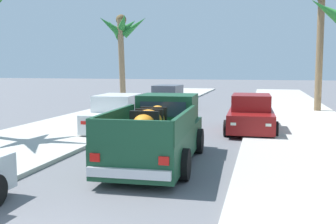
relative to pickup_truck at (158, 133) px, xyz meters
name	(u,v)px	position (x,y,z in m)	size (l,w,h in m)	color
sidewalk_left	(84,124)	(-5.10, 5.67, -0.75)	(4.74, 60.00, 0.12)	#B2AFA8
sidewalk_right	(306,133)	(4.52, 5.67, -0.75)	(4.74, 60.00, 0.12)	#B2AFA8
curb_left	(103,125)	(-4.13, 5.67, -0.76)	(0.16, 60.00, 0.10)	silver
curb_right	(281,132)	(3.56, 5.67, -0.76)	(0.16, 60.00, 0.10)	silver
pickup_truck	(158,133)	(0.00, 0.00, 0.00)	(2.39, 5.29, 1.80)	#19472D
car_left_near	(119,114)	(-2.94, 4.53, -0.10)	(2.16, 4.32, 1.54)	silver
car_left_mid	(168,98)	(-2.98, 13.12, -0.10)	(2.12, 4.30, 1.54)	#474C56
car_right_mid	(251,114)	(2.36, 5.85, -0.10)	(2.12, 4.30, 1.54)	maroon
palm_tree_right_mid	(122,34)	(-6.79, 15.15, 4.16)	(3.66, 3.51, 6.29)	#846B4C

